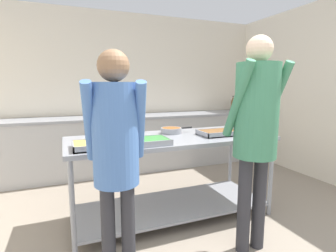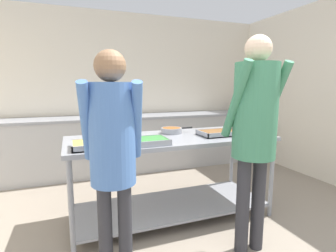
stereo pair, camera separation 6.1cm
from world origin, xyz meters
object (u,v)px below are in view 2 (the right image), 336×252
at_px(guest_serving_left, 112,143).
at_px(water_bottle, 236,104).
at_px(serving_tray_vegetables, 147,141).
at_px(guest_serving_right, 255,122).
at_px(plate_stack, 238,129).
at_px(serving_tray_greens, 219,133).
at_px(sauce_pan, 172,130).
at_px(serving_tray_roast, 97,145).

bearing_deg(guest_serving_left, water_bottle, 42.85).
distance_m(serving_tray_vegetables, guest_serving_right, 0.96).
bearing_deg(water_bottle, plate_stack, -124.18).
relative_size(serving_tray_greens, plate_stack, 1.88).
distance_m(serving_tray_greens, water_bottle, 2.52).
bearing_deg(water_bottle, sauce_pan, -140.49).
xyz_separation_m(serving_tray_roast, guest_serving_left, (0.05, -0.54, 0.12)).
distance_m(serving_tray_vegetables, guest_serving_left, 0.65).
bearing_deg(guest_serving_left, serving_tray_greens, 27.84).
relative_size(serving_tray_vegetables, serving_tray_greens, 0.91).
bearing_deg(plate_stack, serving_tray_greens, -155.09).
xyz_separation_m(serving_tray_roast, serving_tray_vegetables, (0.44, -0.03, -0.00)).
distance_m(guest_serving_right, water_bottle, 3.13).
bearing_deg(plate_stack, serving_tray_vegetables, -165.62).
height_order(plate_stack, guest_serving_left, guest_serving_left).
bearing_deg(serving_tray_greens, plate_stack, 24.91).
relative_size(serving_tray_greens, water_bottle, 1.45).
distance_m(sauce_pan, serving_tray_greens, 0.53).
bearing_deg(guest_serving_left, guest_serving_right, -1.83).
height_order(serving_tray_greens, plate_stack, serving_tray_greens).
bearing_deg(water_bottle, guest_serving_left, -137.15).
relative_size(serving_tray_roast, water_bottle, 1.43).
bearing_deg(plate_stack, guest_serving_right, -118.20).
bearing_deg(serving_tray_roast, water_bottle, 35.86).
bearing_deg(serving_tray_roast, guest_serving_right, -25.66).
distance_m(serving_tray_vegetables, water_bottle, 3.21).
xyz_separation_m(serving_tray_greens, guest_serving_left, (-1.23, -0.65, 0.12)).
xyz_separation_m(serving_tray_roast, plate_stack, (1.65, 0.28, -0.00)).
bearing_deg(water_bottle, serving_tray_vegetables, -139.16).
bearing_deg(serving_tray_greens, serving_tray_vegetables, -170.47).
xyz_separation_m(serving_tray_vegetables, plate_stack, (1.21, 0.31, -0.00)).
relative_size(serving_tray_vegetables, water_bottle, 1.32).
xyz_separation_m(sauce_pan, guest_serving_right, (0.34, -0.99, 0.21)).
height_order(sauce_pan, guest_serving_left, guest_serving_left).
distance_m(sauce_pan, guest_serving_left, 1.25).
height_order(serving_tray_vegetables, plate_stack, serving_tray_vegetables).
relative_size(serving_tray_greens, guest_serving_left, 0.26).
bearing_deg(serving_tray_roast, serving_tray_vegetables, -3.54).
xyz_separation_m(sauce_pan, plate_stack, (0.80, -0.13, -0.01)).
bearing_deg(serving_tray_vegetables, guest_serving_right, -35.89).
xyz_separation_m(sauce_pan, guest_serving_left, (-0.80, -0.95, 0.11)).
relative_size(serving_tray_vegetables, guest_serving_left, 0.24).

